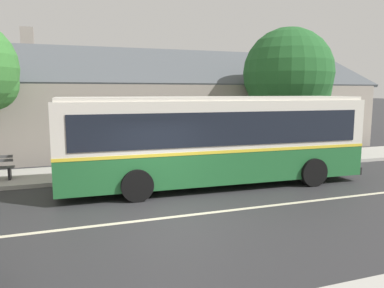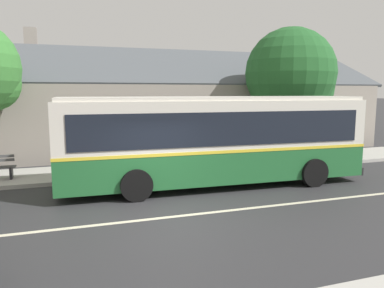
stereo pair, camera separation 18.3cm
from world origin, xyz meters
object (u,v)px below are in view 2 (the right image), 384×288
at_px(bench_down_street, 111,160).
at_px(transit_bus, 214,138).
at_px(street_tree_primary, 293,77).
at_px(bus_stop_sign, 333,128).

bearing_deg(bench_down_street, transit_bus, -42.31).
relative_size(transit_bus, street_tree_primary, 1.67).
distance_m(street_tree_primary, bus_stop_sign, 3.35).
relative_size(bench_down_street, bus_stop_sign, 0.74).
height_order(transit_bus, bench_down_street, transit_bus).
xyz_separation_m(bench_down_street, street_tree_primary, (9.33, 1.27, 3.48)).
distance_m(transit_bus, street_tree_primary, 7.76).
height_order(bench_down_street, bus_stop_sign, bus_stop_sign).
height_order(transit_bus, street_tree_primary, street_tree_primary).
bearing_deg(transit_bus, bench_down_street, 137.69).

